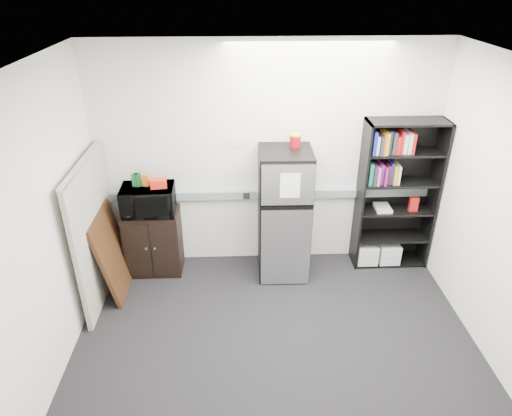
# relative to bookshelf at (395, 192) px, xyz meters

# --- Properties ---
(floor) EXTENTS (4.00, 4.00, 0.00)m
(floor) POSITION_rel_bookshelf_xyz_m (-1.51, -1.57, -0.97)
(floor) COLOR black
(floor) RESTS_ON ground
(wall_back) EXTENTS (4.00, 0.02, 2.70)m
(wall_back) POSITION_rel_bookshelf_xyz_m (-1.51, 0.18, 0.38)
(wall_back) COLOR white
(wall_back) RESTS_ON floor
(wall_left) EXTENTS (0.02, 3.50, 2.70)m
(wall_left) POSITION_rel_bookshelf_xyz_m (-3.51, -1.57, 0.38)
(wall_left) COLOR white
(wall_left) RESTS_ON floor
(ceiling) EXTENTS (4.00, 3.50, 0.02)m
(ceiling) POSITION_rel_bookshelf_xyz_m (-1.51, -1.57, 1.73)
(ceiling) COLOR white
(ceiling) RESTS_ON wall_back
(electrical_raceway) EXTENTS (3.92, 0.05, 0.10)m
(electrical_raceway) POSITION_rel_bookshelf_xyz_m (-1.51, 0.15, -0.07)
(electrical_raceway) COLOR gray
(electrical_raceway) RESTS_ON wall_back
(wall_note) EXTENTS (0.14, 0.00, 0.10)m
(wall_note) POSITION_rel_bookshelf_xyz_m (-1.86, 0.18, 0.58)
(wall_note) COLOR white
(wall_note) RESTS_ON wall_back
(bookshelf) EXTENTS (0.90, 0.34, 1.85)m
(bookshelf) POSITION_rel_bookshelf_xyz_m (0.00, 0.00, 0.00)
(bookshelf) COLOR black
(bookshelf) RESTS_ON floor
(cubicle_partition) EXTENTS (0.06, 1.30, 1.62)m
(cubicle_partition) POSITION_rel_bookshelf_xyz_m (-3.41, -0.49, -0.16)
(cubicle_partition) COLOR gray
(cubicle_partition) RESTS_ON floor
(cabinet) EXTENTS (0.65, 0.43, 0.81)m
(cabinet) POSITION_rel_bookshelf_xyz_m (-2.89, -0.07, -0.57)
(cabinet) COLOR black
(cabinet) RESTS_ON floor
(microwave) EXTENTS (0.61, 0.42, 0.33)m
(microwave) POSITION_rel_bookshelf_xyz_m (-2.89, -0.08, 0.00)
(microwave) COLOR black
(microwave) RESTS_ON cabinet
(snack_box_a) EXTENTS (0.07, 0.06, 0.15)m
(snack_box_a) POSITION_rel_bookshelf_xyz_m (-3.01, -0.05, 0.24)
(snack_box_a) COLOR #185529
(snack_box_a) RESTS_ON microwave
(snack_box_b) EXTENTS (0.08, 0.07, 0.15)m
(snack_box_b) POSITION_rel_bookshelf_xyz_m (-2.98, -0.05, 0.24)
(snack_box_b) COLOR #0D3C1B
(snack_box_b) RESTS_ON microwave
(snack_box_c) EXTENTS (0.08, 0.06, 0.14)m
(snack_box_c) POSITION_rel_bookshelf_xyz_m (-2.89, -0.05, 0.24)
(snack_box_c) COLOR #D76114
(snack_box_c) RESTS_ON microwave
(snack_bag) EXTENTS (0.19, 0.13, 0.10)m
(snack_bag) POSITION_rel_bookshelf_xyz_m (-2.74, -0.10, 0.22)
(snack_bag) COLOR red
(snack_bag) RESTS_ON microwave
(refrigerator) EXTENTS (0.60, 0.62, 1.57)m
(refrigerator) POSITION_rel_bookshelf_xyz_m (-1.33, -0.15, -0.19)
(refrigerator) COLOR black
(refrigerator) RESTS_ON floor
(coffee_can) EXTENTS (0.12, 0.12, 0.17)m
(coffee_can) POSITION_rel_bookshelf_xyz_m (-1.22, -0.02, 0.68)
(coffee_can) COLOR #A00711
(coffee_can) RESTS_ON refrigerator
(framed_poster) EXTENTS (0.25, 0.78, 0.99)m
(framed_poster) POSITION_rel_bookshelf_xyz_m (-3.28, -0.42, -0.47)
(framed_poster) COLOR #321B0D
(framed_poster) RESTS_ON floor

